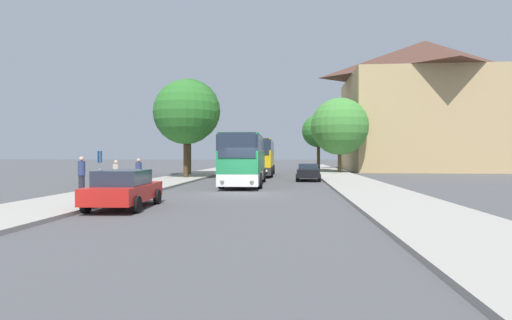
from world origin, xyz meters
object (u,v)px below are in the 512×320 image
object	(u,v)px
pedestrian_waiting_far	(82,174)
tree_right_mid	(318,131)
bus_middle	(260,157)
bus_front	(245,159)
parked_car_right_near	(308,172)
tree_right_near	(340,126)
pedestrian_waiting_near	(139,172)
parked_car_left_curb	(124,189)
tree_left_near	(189,111)
tree_left_far	(186,112)
bus_stop_sign	(100,166)
pedestrian_walking_back	(116,175)

from	to	relation	value
pedestrian_waiting_far	tree_right_mid	world-z (taller)	tree_right_mid
bus_middle	pedestrian_waiting_far	distance (m)	21.64
bus_front	parked_car_right_near	distance (m)	6.91
bus_middle	bus_front	bearing A→B (deg)	-91.45
tree_right_near	pedestrian_waiting_near	bearing A→B (deg)	-124.18
bus_front	pedestrian_waiting_near	size ratio (longest dim) A/B	6.04
parked_car_left_curb	bus_front	bearing A→B (deg)	71.77
tree_left_near	tree_right_near	bearing A→B (deg)	21.33
pedestrian_waiting_near	tree_right_mid	xyz separation A→B (m)	(12.76, 27.23, 4.07)
parked_car_left_curb	pedestrian_waiting_near	bearing A→B (deg)	104.55
parked_car_left_curb	pedestrian_waiting_near	size ratio (longest dim) A/B	2.56
parked_car_left_curb	pedestrian_waiting_near	xyz separation A→B (m)	(-2.76, 8.56, 0.24)
bus_middle	pedestrian_waiting_near	world-z (taller)	bus_middle
tree_left_far	tree_right_mid	distance (m)	21.11
bus_front	bus_stop_sign	bearing A→B (deg)	-130.16
bus_middle	parked_car_left_curb	distance (m)	25.12
pedestrian_waiting_far	tree_right_mid	xyz separation A→B (m)	(14.27, 31.14, 4.00)
pedestrian_waiting_near	pedestrian_walking_back	size ratio (longest dim) A/B	1.04
bus_middle	parked_car_left_curb	bearing A→B (deg)	-98.80
bus_stop_sign	pedestrian_waiting_near	size ratio (longest dim) A/B	1.28
pedestrian_waiting_near	tree_right_near	distance (m)	26.56
bus_middle	bus_stop_sign	xyz separation A→B (m)	(-6.57, -20.50, -0.38)
parked_car_left_curb	pedestrian_walking_back	size ratio (longest dim) A/B	2.67
parked_car_right_near	bus_middle	bearing A→B (deg)	-55.80
parked_car_left_curb	bus_stop_sign	size ratio (longest dim) A/B	2.01
parked_car_left_curb	pedestrian_walking_back	distance (m)	7.16
parked_car_left_curb	parked_car_right_near	xyz separation A→B (m)	(7.94, 17.50, -0.04)
pedestrian_waiting_near	pedestrian_waiting_far	distance (m)	4.19
parked_car_right_near	pedestrian_waiting_near	size ratio (longest dim) A/B	2.53
parked_car_right_near	bus_stop_sign	size ratio (longest dim) A/B	1.98
bus_middle	tree_left_far	distance (m)	9.33
parked_car_right_near	pedestrian_waiting_near	distance (m)	13.95
parked_car_right_near	pedestrian_waiting_far	size ratio (longest dim) A/B	2.34
bus_stop_sign	tree_right_near	distance (m)	30.22
bus_front	bus_middle	world-z (taller)	bus_middle
tree_left_far	tree_right_mid	world-z (taller)	tree_left_far
parked_car_right_near	tree_right_near	world-z (taller)	tree_right_near
bus_middle	tree_right_mid	size ratio (longest dim) A/B	1.53
bus_middle	pedestrian_waiting_near	size ratio (longest dim) A/B	6.24
pedestrian_walking_back	tree_right_near	bearing A→B (deg)	66.30
bus_middle	parked_car_right_near	world-z (taller)	bus_middle
tree_right_mid	pedestrian_walking_back	bearing A→B (deg)	-114.20
parked_car_left_curb	tree_left_near	size ratio (longest dim) A/B	0.46
tree_left_near	tree_right_mid	xyz separation A→B (m)	(13.64, 11.64, -1.44)
parked_car_left_curb	tree_right_mid	size ratio (longest dim) A/B	0.63
tree_right_mid	bus_stop_sign	bearing A→B (deg)	-112.70
bus_stop_sign	tree_right_near	world-z (taller)	tree_right_near
parked_car_right_near	tree_left_near	distance (m)	14.56
bus_front	tree_right_near	size ratio (longest dim) A/B	1.25
pedestrian_waiting_far	tree_right_near	bearing A→B (deg)	-67.34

